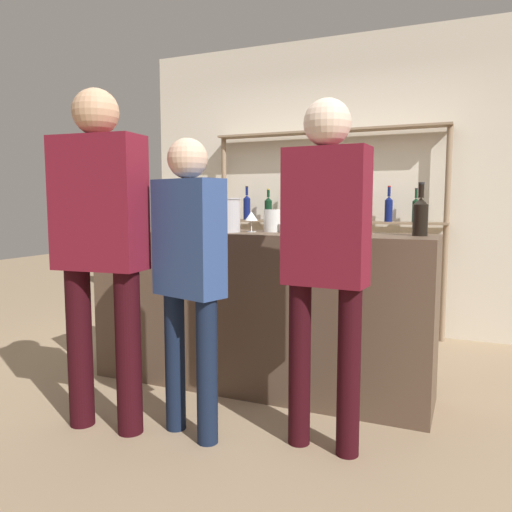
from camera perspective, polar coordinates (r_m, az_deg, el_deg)
ground_plane at (r=3.48m, az=0.00°, el=-14.68°), size 16.00×16.00×0.00m
bar_counter at (r=3.33m, az=0.00°, el=-6.26°), size 2.27×0.52×1.04m
back_wall at (r=5.02m, az=8.54°, el=7.94°), size 3.87×0.12×2.80m
back_shelf at (r=4.84m, az=7.87°, el=6.30°), size 2.23×0.18×1.91m
counter_bottle_0 at (r=2.97m, az=7.22°, el=5.05°), size 0.08×0.08×0.36m
counter_bottle_1 at (r=3.52m, az=-5.43°, el=5.30°), size 0.07×0.07×0.37m
counter_bottle_2 at (r=3.16m, az=8.88°, el=4.82°), size 0.07×0.07×0.33m
counter_bottle_3 at (r=3.59m, az=-8.24°, el=4.98°), size 0.09×0.09×0.31m
counter_bottle_4 at (r=3.06m, az=18.28°, el=4.43°), size 0.09×0.09×0.31m
wine_glass at (r=3.28m, az=-0.53°, el=4.52°), size 0.09×0.09×0.14m
ice_bucket at (r=3.26m, az=-3.44°, el=4.69°), size 0.20×0.20×0.22m
cork_jar at (r=3.29m, az=1.89°, el=4.05°), size 0.12×0.12×0.15m
server_behind_counter at (r=3.85m, az=8.18°, el=1.37°), size 0.46×0.28×1.57m
customer_center at (r=2.59m, az=-7.66°, el=-0.84°), size 0.42×0.28×1.56m
customer_right at (r=2.43m, az=7.95°, el=1.26°), size 0.41×0.23×1.73m
customer_left at (r=2.76m, az=-17.42°, el=2.37°), size 0.50×0.25×1.82m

